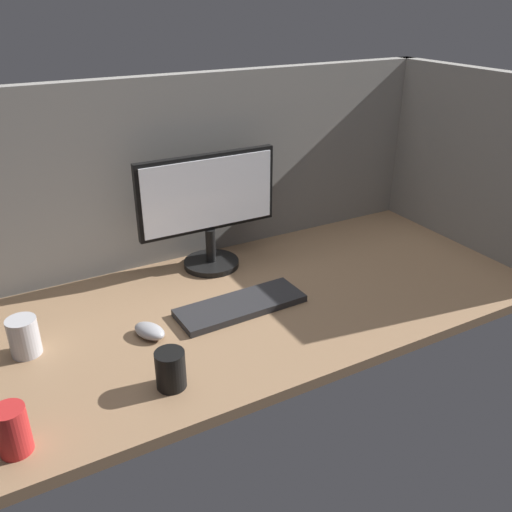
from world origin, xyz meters
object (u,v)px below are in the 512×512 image
at_px(keyboard, 241,305).
at_px(mug_black_travel, 171,369).
at_px(mouse, 150,331).
at_px(mug_red_plastic, 12,430).
at_px(monitor, 209,205).
at_px(mug_steel, 24,337).

distance_m(keyboard, mug_black_travel, 0.37).
relative_size(mouse, mug_red_plastic, 0.92).
xyz_separation_m(monitor, mug_red_plastic, (-0.67, -0.55, -0.16)).
relative_size(keyboard, mouse, 3.85).
height_order(mouse, mug_steel, mug_steel).
relative_size(monitor, mouse, 4.74).
distance_m(monitor, mouse, 0.47).
relative_size(mouse, mug_black_travel, 1.04).
bearing_deg(mouse, mug_red_plastic, -169.88).
bearing_deg(mug_black_travel, mouse, 84.56).
height_order(keyboard, mouse, mouse).
xyz_separation_m(mouse, mug_black_travel, (-0.02, -0.21, 0.03)).
bearing_deg(mug_black_travel, monitor, 57.03).
relative_size(monitor, mug_steel, 4.60).
relative_size(keyboard, mug_steel, 3.74).
xyz_separation_m(mug_red_plastic, mug_steel, (0.06, 0.33, -0.00)).
xyz_separation_m(monitor, mug_steel, (-0.60, -0.22, -0.16)).
bearing_deg(keyboard, mug_black_travel, -144.55).
distance_m(mug_red_plastic, mug_steel, 0.33).
bearing_deg(mug_black_travel, mug_red_plastic, -173.78).
bearing_deg(mug_red_plastic, monitor, 39.40).
xyz_separation_m(mouse, mug_red_plastic, (-0.36, -0.25, 0.04)).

